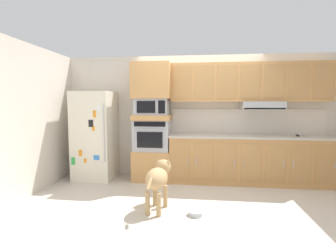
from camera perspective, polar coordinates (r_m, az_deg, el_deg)
name	(u,v)px	position (r m, az deg, el deg)	size (l,w,h in m)	color
ground_plane	(198,194)	(4.39, 6.81, -15.18)	(9.60, 9.60, 0.00)	beige
back_kitchen_wall	(198,117)	(5.24, 6.94, 2.12)	(6.20, 0.12, 2.50)	beige
side_panel_left	(40,119)	(4.98, -27.25, 1.43)	(0.12, 7.10, 2.50)	beige
refrigerator	(95,135)	(5.26, -16.34, -2.09)	(0.76, 0.73, 1.76)	silver
oven_base_cabinet	(153,164)	(5.10, -3.55, -8.74)	(0.74, 0.62, 0.60)	tan
built_in_oven	(152,135)	(4.99, -3.59, -2.04)	(0.70, 0.62, 0.60)	#A8AAAF
appliance_mid_shelf	(152,117)	(4.96, -3.61, 1.98)	(0.74, 0.62, 0.10)	tan
microwave	(152,107)	(4.95, -3.62, 4.40)	(0.64, 0.54, 0.32)	#A8AAAF
appliance_upper_cabinet	(152,81)	(4.97, -3.65, 10.17)	(0.74, 0.62, 0.68)	tan
lower_cabinet_run	(248,160)	(5.08, 17.77, -7.41)	(2.99, 0.63, 0.88)	tan
countertop_slab	(248,136)	(5.01, 17.90, -2.26)	(3.03, 0.64, 0.04)	#BCB2A3
backsplash_panel	(246,121)	(5.26, 17.38, 1.06)	(3.03, 0.02, 0.50)	silver
upper_cabinet_with_hood	(249,84)	(5.10, 18.12, 9.15)	(2.99, 0.48, 0.88)	tan
screwdriver	(298,135)	(5.22, 27.62, -1.92)	(0.13, 0.12, 0.03)	black
dog	(158,177)	(3.67, -2.21, -11.66)	(0.36, 0.91, 0.69)	tan
dog_food_bowl	(196,213)	(3.63, 6.31, -19.16)	(0.20, 0.20, 0.06)	#B2B7BC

